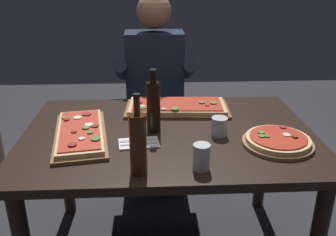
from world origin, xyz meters
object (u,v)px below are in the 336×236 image
object	(u,v)px
dining_table	(169,149)
pizza_rectangular_front	(177,107)
oil_bottle_amber	(153,106)
tumbler_near_camera	(201,157)
pizza_rectangular_left	(80,133)
wine_bottle_dark	(138,143)
diner_chair	(155,114)
pizza_round_far	(278,141)
tumbler_far_side	(219,127)
seated_diner	(155,85)

from	to	relation	value
dining_table	pizza_rectangular_front	bearing A→B (deg)	77.45
oil_bottle_amber	tumbler_near_camera	world-z (taller)	oil_bottle_amber
pizza_rectangular_front	pizza_rectangular_left	xyz separation A→B (m)	(-0.48, -0.32, 0.00)
pizza_rectangular_front	oil_bottle_amber	bearing A→B (deg)	-116.50
wine_bottle_dark	oil_bottle_amber	size ratio (longest dim) A/B	1.05
oil_bottle_amber	diner_chair	world-z (taller)	oil_bottle_amber
pizza_round_far	tumbler_near_camera	world-z (taller)	tumbler_near_camera
tumbler_near_camera	oil_bottle_amber	bearing A→B (deg)	115.92
dining_table	pizza_rectangular_front	size ratio (longest dim) A/B	2.40
wine_bottle_dark	tumbler_far_side	bearing A→B (deg)	41.13
oil_bottle_amber	pizza_round_far	bearing A→B (deg)	-18.23
pizza_rectangular_left	tumbler_near_camera	world-z (taller)	tumbler_near_camera
seated_diner	oil_bottle_amber	bearing A→B (deg)	-91.55
wine_bottle_dark	tumbler_near_camera	bearing A→B (deg)	4.11
pizza_rectangular_front	oil_bottle_amber	world-z (taller)	oil_bottle_amber
dining_table	tumbler_far_side	distance (m)	0.28
pizza_round_far	seated_diner	world-z (taller)	seated_diner
diner_chair	pizza_rectangular_left	bearing A→B (deg)	-112.23
dining_table	tumbler_near_camera	xyz separation A→B (m)	(0.11, -0.36, 0.15)
diner_chair	tumbler_far_side	bearing A→B (deg)	-72.42
wine_bottle_dark	seated_diner	size ratio (longest dim) A/B	0.24
tumbler_near_camera	seated_diner	xyz separation A→B (m)	(-0.16, 1.10, -0.05)
pizza_rectangular_front	pizza_rectangular_left	world-z (taller)	same
diner_chair	oil_bottle_amber	bearing A→B (deg)	-91.33
pizza_rectangular_left	oil_bottle_amber	distance (m)	0.37
tumbler_far_side	diner_chair	world-z (taller)	diner_chair
oil_bottle_amber	seated_diner	xyz separation A→B (m)	(0.02, 0.72, -0.13)
tumbler_far_side	diner_chair	bearing A→B (deg)	107.58
pizza_rectangular_left	diner_chair	size ratio (longest dim) A/B	0.64
diner_chair	pizza_round_far	bearing A→B (deg)	-62.57
dining_table	oil_bottle_amber	bearing A→B (deg)	170.57
tumbler_far_side	diner_chair	size ratio (longest dim) A/B	0.10
pizza_rectangular_front	tumbler_near_camera	distance (m)	0.64
tumbler_near_camera	tumbler_far_side	bearing A→B (deg)	67.56
dining_table	tumbler_far_side	world-z (taller)	tumbler_far_side
pizza_round_far	wine_bottle_dark	size ratio (longest dim) A/B	0.97
dining_table	seated_diner	xyz separation A→B (m)	(-0.05, 0.74, 0.10)
tumbler_far_side	pizza_rectangular_left	bearing A→B (deg)	178.63
pizza_rectangular_front	pizza_round_far	size ratio (longest dim) A/B	1.85
pizza_rectangular_left	tumbler_far_side	distance (m)	0.65
pizza_rectangular_left	oil_bottle_amber	bearing A→B (deg)	8.15
pizza_rectangular_left	seated_diner	xyz separation A→B (m)	(0.37, 0.77, -0.02)
oil_bottle_amber	diner_chair	bearing A→B (deg)	88.67
oil_bottle_amber	tumbler_far_side	distance (m)	0.33
pizza_rectangular_left	wine_bottle_dark	world-z (taller)	wine_bottle_dark
pizza_rectangular_front	tumbler_far_side	distance (m)	0.38
tumbler_near_camera	diner_chair	size ratio (longest dim) A/B	0.12
wine_bottle_dark	oil_bottle_amber	distance (m)	0.39
tumbler_near_camera	tumbler_far_side	distance (m)	0.33
dining_table	seated_diner	size ratio (longest dim) A/B	1.05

